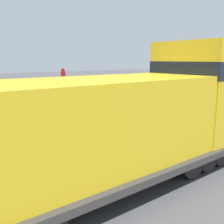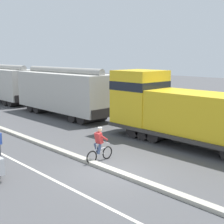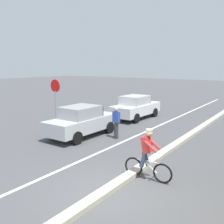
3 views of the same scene
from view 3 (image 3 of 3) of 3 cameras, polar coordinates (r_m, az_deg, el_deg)
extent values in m
plane|color=#4C4C4F|center=(8.21, -0.60, -16.91)|extent=(120.00, 120.00, 0.00)
cube|color=#B2AD9E|center=(13.20, 14.69, -6.20)|extent=(0.36, 36.00, 0.16)
cube|color=silver|center=(14.17, 5.50, -5.09)|extent=(0.14, 36.00, 0.01)
cube|color=#B7BABF|center=(13.96, -6.47, -2.53)|extent=(1.79, 4.23, 0.70)
cube|color=#9C9EA2|center=(13.72, -6.95, 0.01)|extent=(1.54, 1.93, 0.60)
cube|color=#1E232D|center=(14.47, -4.26, 0.38)|extent=(1.43, 0.15, 0.51)
cylinder|color=black|center=(15.50, -5.43, -2.54)|extent=(0.23, 0.64, 0.64)
cylinder|color=black|center=(14.52, -0.61, -3.38)|extent=(0.23, 0.64, 0.64)
cylinder|color=black|center=(13.71, -12.62, -4.45)|extent=(0.23, 0.64, 0.64)
cylinder|color=black|center=(12.59, -7.70, -5.63)|extent=(0.23, 0.64, 0.64)
cube|color=silver|center=(18.48, 5.20, 0.65)|extent=(1.81, 4.24, 0.70)
cube|color=beige|center=(18.26, 4.99, 2.60)|extent=(1.55, 1.94, 0.60)
cube|color=#1E232D|center=(19.12, 6.54, 2.77)|extent=(1.43, 0.16, 0.51)
cylinder|color=black|center=(20.05, 5.12, 0.40)|extent=(0.24, 0.65, 0.64)
cylinder|color=black|center=(19.29, 9.23, -0.09)|extent=(0.24, 0.65, 0.64)
cylinder|color=black|center=(17.91, 0.81, -0.76)|extent=(0.24, 0.65, 0.64)
cylinder|color=black|center=(17.04, 5.25, -1.37)|extent=(0.24, 0.65, 0.64)
torus|color=black|center=(8.73, 10.95, -12.99)|extent=(0.66, 0.08, 0.66)
torus|color=black|center=(9.13, 4.71, -11.75)|extent=(0.66, 0.08, 0.66)
cylinder|color=silver|center=(8.81, 7.80, -10.57)|extent=(0.79, 0.07, 0.05)
cylinder|color=silver|center=(8.83, 8.37, -11.78)|extent=(0.48, 0.06, 0.36)
cylinder|color=silver|center=(8.84, 6.52, -9.42)|extent=(0.04, 0.04, 0.30)
cylinder|color=silver|center=(8.55, 10.57, -9.51)|extent=(0.05, 0.48, 0.04)
cylinder|color=#38476B|center=(8.92, 7.38, -9.94)|extent=(0.31, 0.15, 0.52)
cylinder|color=#38476B|center=(8.75, 6.80, -10.33)|extent=(0.27, 0.15, 0.52)
cube|color=red|center=(8.64, 7.59, -6.98)|extent=(0.34, 0.35, 0.57)
sphere|color=beige|center=(8.50, 8.08, -4.54)|extent=(0.22, 0.22, 0.22)
cylinder|color=white|center=(8.48, 8.10, -3.89)|extent=(0.22, 0.22, 0.05)
cylinder|color=red|center=(8.70, 9.24, -6.90)|extent=(0.46, 0.10, 0.36)
cylinder|color=red|center=(8.42, 8.36, -7.46)|extent=(0.46, 0.10, 0.36)
cylinder|color=gray|center=(16.21, -12.13, 0.65)|extent=(0.07, 0.07, 2.20)
cylinder|color=red|center=(16.05, -12.27, 5.59)|extent=(0.76, 0.03, 0.76)
cylinder|color=white|center=(16.06, -12.23, 5.59)|extent=(0.48, 0.02, 0.48)
cylinder|color=#33333D|center=(13.45, 0.92, -4.03)|extent=(0.22, 0.22, 0.85)
cube|color=#2D4CA5|center=(13.29, 0.93, -1.09)|extent=(0.34, 0.22, 0.56)
sphere|color=tan|center=(13.22, 0.93, 0.57)|extent=(0.20, 0.20, 0.20)
camera|label=1|loc=(7.62, 115.36, -5.67)|focal=42.00mm
camera|label=2|loc=(13.95, -71.69, 8.99)|focal=50.00mm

